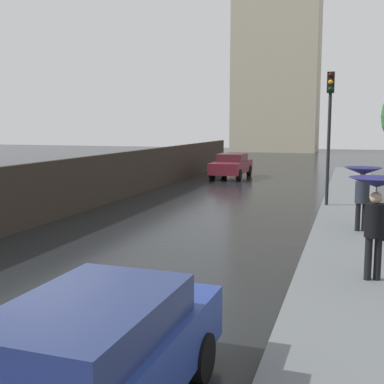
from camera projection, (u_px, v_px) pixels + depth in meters
name	position (u px, v px, depth m)	size (l,w,h in m)	color
ground	(32.00, 313.00, 8.38)	(120.00, 120.00, 0.00)	black
sidewalk_strip	(351.00, 350.00, 6.84)	(2.20, 60.00, 0.14)	slate
car_blue_near_kerb	(83.00, 368.00, 4.94)	(1.81, 4.51, 1.40)	navy
car_maroon_mid_road	(231.00, 165.00, 29.46)	(1.80, 4.29, 1.43)	maroon
pedestrian_with_umbrella_near	(363.00, 181.00, 13.98)	(1.03, 1.03, 1.80)	black
pedestrian_with_umbrella_far	(376.00, 202.00, 9.51)	(1.03, 1.03, 2.00)	black
traffic_light	(330.00, 115.00, 18.32)	(0.26, 0.39, 4.89)	black
distant_tower	(278.00, 8.00, 57.13)	(9.58, 6.84, 32.84)	#B2A88E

